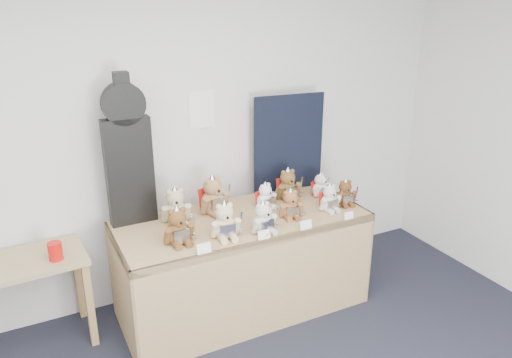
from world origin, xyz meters
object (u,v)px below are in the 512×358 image
teddy_back_end (320,186)px  side_table (23,277)px  teddy_back_centre_left (213,197)px  teddy_front_left (225,222)px  display_table (247,242)px  teddy_front_far_left (178,227)px  teddy_front_far_right (329,199)px  teddy_front_right (291,205)px  teddy_front_end (345,194)px  guitar_case (128,152)px  red_cup (55,251)px  teddy_back_right (288,186)px  teddy_back_centre_right (266,197)px  teddy_front_centre (263,219)px  teddy_back_left (176,207)px

teddy_back_end → side_table: bearing=149.0°
teddy_back_centre_left → teddy_front_left: bearing=-115.3°
display_table → teddy_front_far_left: bearing=-170.8°
teddy_front_far_left → teddy_front_far_right: (1.24, -0.01, -0.02)m
teddy_front_right → teddy_front_end: 0.52m
guitar_case → teddy_front_far_right: (1.43, -0.49, -0.45)m
display_table → red_cup: size_ratio=15.12×
side_table → teddy_back_centre_left: size_ratio=2.58×
teddy_back_right → teddy_back_centre_right: bearing=-159.2°
display_table → side_table: display_table is taller
teddy_front_far_left → teddy_front_far_right: size_ratio=1.22×
red_cup → teddy_back_right: 1.84m
teddy_front_far_right → display_table: bearing=171.8°
teddy_back_end → guitar_case: bearing=144.9°
teddy_front_far_right → teddy_front_end: 0.18m
red_cup → teddy_back_right: (1.84, 0.01, 0.15)m
guitar_case → teddy_back_centre_right: guitar_case is taller
red_cup → teddy_front_far_left: bearing=-22.9°
guitar_case → teddy_back_centre_left: size_ratio=3.32×
teddy_back_end → display_table: bearing=165.9°
teddy_front_centre → side_table: bearing=150.6°
side_table → teddy_front_centre: size_ratio=3.27×
teddy_front_far_left → teddy_front_right: 0.90m
display_table → teddy_front_right: teddy_front_right is taller
teddy_front_left → teddy_back_right: bearing=34.4°
teddy_front_far_right → teddy_back_right: teddy_back_right is taller
teddy_front_right → side_table: bearing=178.6°
teddy_front_far_right → teddy_front_end: teddy_front_far_right is taller
side_table → red_cup: red_cup is taller
teddy_front_far_left → teddy_back_centre_left: teddy_back_centre_left is taller
teddy_front_far_right → teddy_front_end: size_ratio=1.02×
guitar_case → teddy_back_left: 0.53m
teddy_front_far_right → teddy_back_centre_left: (-0.83, 0.37, 0.04)m
teddy_back_centre_left → teddy_front_centre: bearing=-82.5°
teddy_front_end → display_table: bearing=-175.6°
teddy_front_far_left → teddy_front_right: bearing=-2.4°
teddy_front_left → teddy_back_centre_left: 0.44m
teddy_back_left → teddy_front_right: bearing=-11.8°
guitar_case → teddy_front_far_right: 1.57m
teddy_front_right → teddy_front_centre: bearing=-146.0°
guitar_case → teddy_back_left: bearing=-28.5°
teddy_front_far_left → teddy_back_centre_left: size_ratio=0.88×
teddy_front_centre → teddy_front_end: teddy_front_centre is taller
teddy_back_centre_right → teddy_front_far_left: bearing=-179.3°
teddy_front_far_right → teddy_front_right: bearing=176.4°
red_cup → teddy_front_left: 1.17m
display_table → teddy_front_far_right: size_ratio=7.86×
red_cup → teddy_front_end: bearing=-7.9°
teddy_front_left → teddy_front_centre: bearing=-4.9°
teddy_back_left → teddy_back_centre_left: bearing=15.8°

